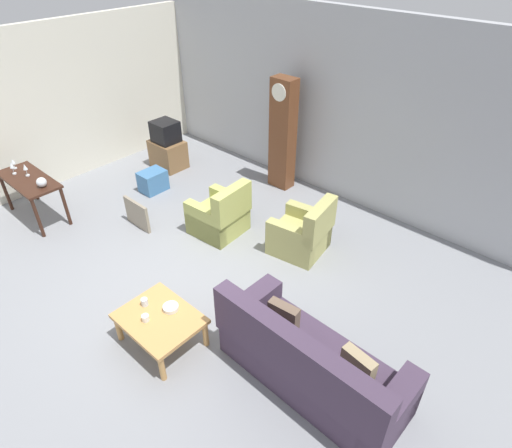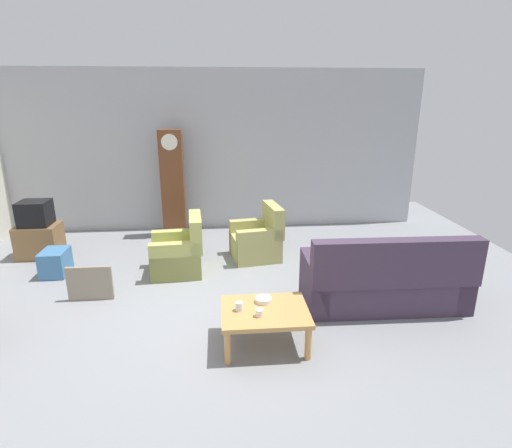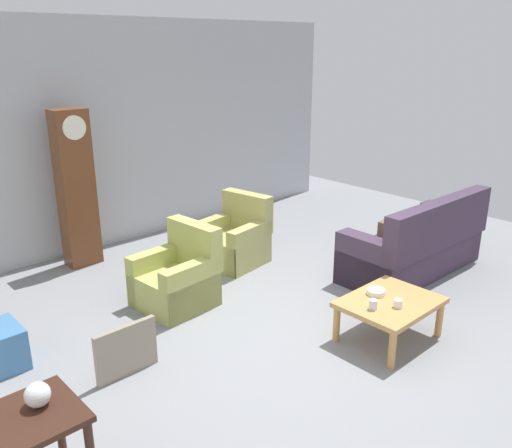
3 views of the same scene
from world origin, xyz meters
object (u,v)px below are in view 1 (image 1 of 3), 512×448
(wine_glass_mid, at_px, (12,167))
(coffee_table_wood, at_px, (160,321))
(bowl_white_stacked, at_px, (171,308))
(tv_crt, at_px, (165,132))
(couch_floral, at_px, (310,363))
(armchair_olive_near, at_px, (220,216))
(wine_glass_short, at_px, (25,168))
(cup_white_porcelain, at_px, (145,318))
(storage_box_blue, at_px, (153,181))
(wine_glass_tall, at_px, (13,162))
(cup_blue_rimmed, at_px, (145,302))
(console_table_dark, at_px, (30,184))
(tv_stand_cabinet, at_px, (168,154))
(glass_dome_cloche, at_px, (41,182))
(framed_picture_leaning, at_px, (137,214))
(grandfather_clock, at_px, (283,135))
(armchair_olive_far, at_px, (302,234))

(wine_glass_mid, bearing_deg, coffee_table_wood, -2.56)
(bowl_white_stacked, bearing_deg, coffee_table_wood, -90.51)
(tv_crt, bearing_deg, couch_floral, -23.14)
(armchair_olive_near, distance_m, wine_glass_short, 3.32)
(couch_floral, height_order, cup_white_porcelain, couch_floral)
(storage_box_blue, bearing_deg, wine_glass_tall, -123.65)
(cup_blue_rimmed, bearing_deg, console_table_dark, 175.84)
(armchair_olive_near, relative_size, cup_white_porcelain, 10.68)
(wine_glass_mid, bearing_deg, storage_box_blue, 61.73)
(console_table_dark, xyz_separation_m, tv_stand_cabinet, (0.19, 2.70, -0.36))
(tv_stand_cabinet, distance_m, bowl_white_stacked, 4.55)
(tv_crt, distance_m, wine_glass_mid, 2.82)
(console_table_dark, relative_size, glass_dome_cloche, 8.21)
(framed_picture_leaning, bearing_deg, coffee_table_wood, -28.84)
(cup_white_porcelain, bearing_deg, coffee_table_wood, 60.78)
(storage_box_blue, distance_m, wine_glass_short, 2.14)
(console_table_dark, relative_size, cup_blue_rimmed, 13.20)
(couch_floral, height_order, cup_blue_rimmed, couch_floral)
(cup_blue_rimmed, xyz_separation_m, wine_glass_short, (-3.59, 0.30, 0.42))
(framed_picture_leaning, distance_m, wine_glass_short, 1.98)
(framed_picture_leaning, distance_m, glass_dome_cloche, 1.55)
(couch_floral, bearing_deg, wine_glass_short, -175.79)
(console_table_dark, height_order, grandfather_clock, grandfather_clock)
(glass_dome_cloche, bearing_deg, coffee_table_wood, -5.25)
(tv_crt, distance_m, bowl_white_stacked, 4.56)
(storage_box_blue, bearing_deg, wine_glass_short, -114.28)
(glass_dome_cloche, relative_size, wine_glass_short, 0.73)
(coffee_table_wood, bearing_deg, cup_white_porcelain, -119.22)
(coffee_table_wood, distance_m, grandfather_clock, 4.23)
(storage_box_blue, bearing_deg, cup_white_porcelain, -37.50)
(console_table_dark, height_order, glass_dome_cloche, glass_dome_cloche)
(couch_floral, height_order, coffee_table_wood, couch_floral)
(storage_box_blue, height_order, bowl_white_stacked, bowl_white_stacked)
(coffee_table_wood, height_order, tv_crt, tv_crt)
(wine_glass_mid, bearing_deg, grandfather_clock, 54.05)
(armchair_olive_far, xyz_separation_m, wine_glass_tall, (-4.45, -2.29, 0.57))
(console_table_dark, xyz_separation_m, bowl_white_stacked, (3.78, -0.09, -0.19))
(framed_picture_leaning, bearing_deg, cup_white_porcelain, -32.23)
(coffee_table_wood, height_order, glass_dome_cloche, glass_dome_cloche)
(couch_floral, height_order, wine_glass_short, couch_floral)
(wine_glass_mid, bearing_deg, tv_stand_cabinet, 79.67)
(framed_picture_leaning, relative_size, wine_glass_short, 2.75)
(bowl_white_stacked, bearing_deg, wine_glass_short, 178.07)
(grandfather_clock, xyz_separation_m, storage_box_blue, (-1.67, -1.79, -0.84))
(console_table_dark, relative_size, framed_picture_leaning, 2.17)
(framed_picture_leaning, bearing_deg, wine_glass_tall, -154.56)
(framed_picture_leaning, relative_size, wine_glass_mid, 2.78)
(couch_floral, bearing_deg, storage_box_blue, 163.08)
(framed_picture_leaning, height_order, wine_glass_mid, wine_glass_mid)
(grandfather_clock, distance_m, storage_box_blue, 2.59)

